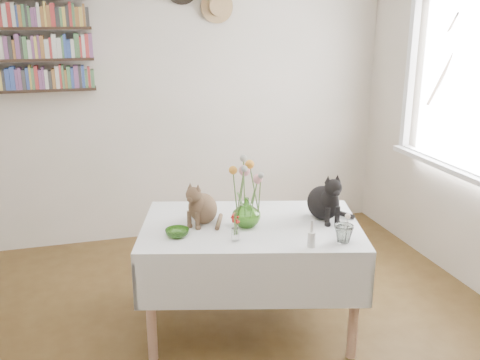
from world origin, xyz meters
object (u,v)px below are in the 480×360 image
object	(u,v)px
bookshelf_unit	(26,33)
black_cat	(324,194)
tabby_cat	(203,201)
dining_table	(251,250)
flower_vase	(246,212)

from	to	relation	value
bookshelf_unit	black_cat	bearing A→B (deg)	-42.34
tabby_cat	bookshelf_unit	xyz separation A→B (m)	(-1.07, 1.52, 0.98)
dining_table	flower_vase	xyz separation A→B (m)	(-0.04, -0.03, 0.27)
black_cat	flower_vase	xyz separation A→B (m)	(-0.51, 0.00, -0.07)
black_cat	flower_vase	distance (m)	0.52
tabby_cat	black_cat	distance (m)	0.77
flower_vase	tabby_cat	bearing A→B (deg)	149.88
tabby_cat	flower_vase	xyz separation A→B (m)	(0.24, -0.14, -0.05)
dining_table	bookshelf_unit	xyz separation A→B (m)	(-1.35, 1.64, 1.30)
tabby_cat	bookshelf_unit	world-z (taller)	bookshelf_unit
bookshelf_unit	dining_table	bearing A→B (deg)	-50.50
black_cat	bookshelf_unit	distance (m)	2.64
dining_table	tabby_cat	bearing A→B (deg)	157.59
flower_vase	bookshelf_unit	distance (m)	2.35
dining_table	bookshelf_unit	distance (m)	2.48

